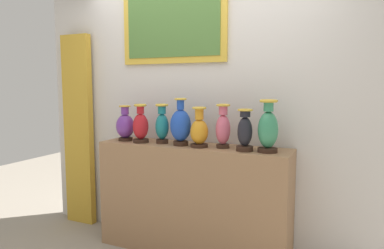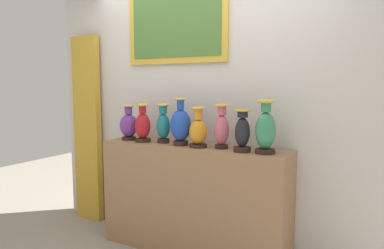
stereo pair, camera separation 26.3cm
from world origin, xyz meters
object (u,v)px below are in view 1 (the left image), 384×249
vase_violet (125,126)px  vase_onyx (245,132)px  vase_sapphire (181,125)px  vase_rose (223,128)px  vase_amber (199,131)px  vase_jade (268,129)px  vase_crimson (141,126)px  vase_teal (162,125)px

vase_violet → vase_onyx: vase_onyx is taller
vase_sapphire → vase_rose: 0.39m
vase_sapphire → vase_rose: size_ratio=1.12×
vase_amber → vase_onyx: (0.41, -0.01, 0.01)m
vase_rose → vase_jade: 0.39m
vase_crimson → vase_amber: bearing=0.3°
vase_violet → vase_jade: size_ratio=0.81×
vase_violet → vase_crimson: bearing=-9.9°
vase_violet → vase_onyx: size_ratio=0.99×
vase_teal → vase_amber: (0.39, -0.04, -0.02)m
vase_rose → vase_crimson: bearing=-176.5°
vase_onyx → vase_rose: bearing=165.4°
vase_amber → vase_jade: bearing=1.6°
vase_sapphire → vase_jade: vase_jade is taller
vase_crimson → vase_teal: (0.20, 0.05, 0.01)m
vase_rose → vase_onyx: 0.22m
vase_crimson → vase_rose: vase_rose is taller
vase_jade → vase_teal: bearing=178.5°
vase_jade → vase_amber: bearing=-178.4°
vase_onyx → vase_jade: (0.18, 0.02, 0.03)m
vase_sapphire → vase_amber: (0.19, -0.02, -0.04)m
vase_crimson → vase_onyx: (1.01, -0.00, 0.00)m
vase_teal → vase_jade: vase_jade is taller
vase_violet → vase_sapphire: bearing=-1.6°
vase_rose → vase_jade: size_ratio=0.89×
vase_crimson → vase_sapphire: bearing=2.6°
vase_onyx → vase_violet: bearing=178.1°
vase_crimson → vase_sapphire: 0.41m
vase_violet → vase_rose: 1.00m
vase_teal → vase_amber: size_ratio=1.04×
vase_violet → vase_amber: bearing=-2.3°
vase_sapphire → vase_onyx: 0.60m
vase_teal → vase_rose: vase_rose is taller
vase_sapphire → vase_amber: size_ratio=1.20×
vase_teal → vase_jade: size_ratio=0.86×
vase_teal → vase_rose: size_ratio=0.97×
vase_crimson → vase_amber: (0.60, 0.00, -0.01)m
vase_teal → vase_rose: (0.60, 0.00, 0.00)m
vase_onyx → vase_amber: bearing=178.9°
vase_crimson → vase_rose: size_ratio=0.96×
vase_crimson → vase_jade: vase_jade is taller
vase_violet → vase_jade: vase_jade is taller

